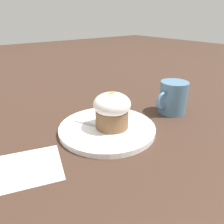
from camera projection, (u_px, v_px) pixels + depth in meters
name	position (u px, v px, depth m)	size (l,w,h in m)	color
ground_plane	(107.00, 131.00, 0.57)	(4.00, 4.00, 0.00)	#3D281E
dessert_plate	(107.00, 128.00, 0.57)	(0.25, 0.25, 0.01)	white
carrot_cake	(112.00, 110.00, 0.55)	(0.09, 0.09, 0.10)	brown
spoon	(98.00, 126.00, 0.56)	(0.06, 0.10, 0.01)	#B7B7BC
coffee_cup	(173.00, 97.00, 0.66)	(0.12, 0.08, 0.10)	teal
paper_napkin	(24.00, 168.00, 0.43)	(0.17, 0.16, 0.00)	white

